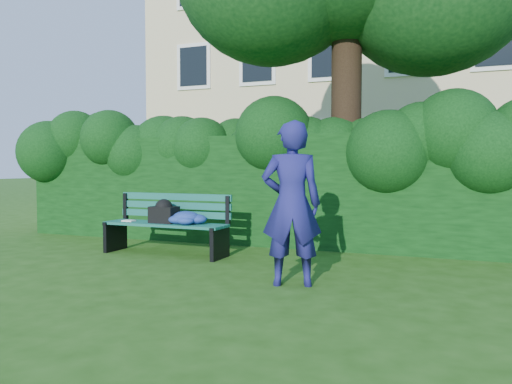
% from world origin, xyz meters
% --- Properties ---
extents(ground, '(80.00, 80.00, 0.00)m').
position_xyz_m(ground, '(0.00, 0.00, 0.00)').
color(ground, '#224C10').
rests_on(ground, ground).
extents(apartment_building, '(16.00, 8.08, 12.00)m').
position_xyz_m(apartment_building, '(-0.00, 13.99, 6.00)').
color(apartment_building, beige).
rests_on(apartment_building, ground).
extents(hedge, '(10.00, 1.00, 1.80)m').
position_xyz_m(hedge, '(0.00, 2.20, 0.90)').
color(hedge, black).
rests_on(hedge, ground).
extents(park_bench, '(1.92, 0.62, 0.89)m').
position_xyz_m(park_bench, '(-1.34, 0.61, 0.50)').
color(park_bench, '#0F4B3E').
rests_on(park_bench, ground).
extents(man_reading, '(0.76, 0.62, 1.79)m').
position_xyz_m(man_reading, '(0.87, -0.56, 0.90)').
color(man_reading, navy).
rests_on(man_reading, ground).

